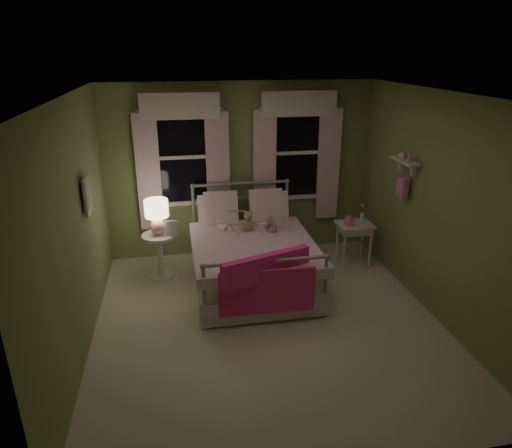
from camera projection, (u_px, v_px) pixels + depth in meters
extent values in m
plane|color=beige|center=(268.00, 322.00, 5.40)|extent=(4.20, 4.20, 0.00)
plane|color=white|center=(271.00, 95.00, 4.45)|extent=(4.20, 4.20, 0.00)
plane|color=#818D54|center=(241.00, 171.00, 6.85)|extent=(4.00, 0.00, 4.00)
plane|color=#818D54|center=(335.00, 330.00, 3.00)|extent=(4.00, 0.00, 4.00)
plane|color=#818D54|center=(75.00, 232.00, 4.59)|extent=(0.00, 4.20, 4.20)
plane|color=#818D54|center=(439.00, 208.00, 5.26)|extent=(0.00, 4.20, 4.20)
cube|color=white|center=(252.00, 256.00, 6.13)|extent=(1.44, 1.94, 0.26)
cube|color=white|center=(252.00, 272.00, 6.21)|extent=(1.54, 2.02, 0.30)
cube|color=white|center=(254.00, 248.00, 5.92)|extent=(1.58, 1.75, 0.14)
cylinder|color=#9EB793|center=(201.00, 268.00, 6.06)|extent=(0.04, 1.90, 0.04)
cylinder|color=#9EB793|center=(301.00, 260.00, 6.28)|extent=(0.04, 1.90, 0.04)
cylinder|color=#9EB793|center=(194.00, 223.00, 6.84)|extent=(0.04, 0.04, 1.15)
cylinder|color=#9EB793|center=(286.00, 217.00, 7.08)|extent=(0.04, 0.04, 1.15)
sphere|color=#9EB793|center=(192.00, 186.00, 6.63)|extent=(0.07, 0.07, 0.07)
sphere|color=#9EB793|center=(287.00, 181.00, 6.87)|extent=(0.07, 0.07, 0.07)
cylinder|color=#9EB793|center=(241.00, 184.00, 6.75)|extent=(1.42, 0.04, 0.04)
cylinder|color=#9EB793|center=(241.00, 198.00, 6.83)|extent=(1.38, 0.03, 0.03)
cylinder|color=#9EB793|center=(204.00, 298.00, 5.13)|extent=(0.04, 0.04, 0.80)
cylinder|color=#9EB793|center=(325.00, 287.00, 5.36)|extent=(0.04, 0.04, 0.80)
sphere|color=#9EB793|center=(203.00, 266.00, 4.98)|extent=(0.07, 0.07, 0.07)
sphere|color=#9EB793|center=(327.00, 256.00, 5.22)|extent=(0.07, 0.07, 0.07)
cylinder|color=#9EB793|center=(266.00, 261.00, 5.10)|extent=(1.42, 0.04, 0.04)
cube|color=white|center=(217.00, 213.00, 6.57)|extent=(0.55, 0.32, 0.57)
cube|color=white|center=(269.00, 210.00, 6.69)|extent=(0.55, 0.32, 0.57)
cube|color=white|center=(221.00, 208.00, 6.55)|extent=(0.48, 0.30, 0.51)
cube|color=white|center=(266.00, 205.00, 6.66)|extent=(0.48, 0.30, 0.51)
cube|color=#FB3199|center=(266.00, 268.00, 5.13)|extent=(1.07, 0.45, 0.32)
cube|color=#F02F7D|center=(267.00, 292.00, 5.16)|extent=(1.10, 0.07, 0.55)
imported|color=#F7D1DD|center=(226.00, 212.00, 6.32)|extent=(0.29, 0.24, 0.68)
imported|color=#F7D1DD|center=(266.00, 210.00, 6.41)|extent=(0.34, 0.27, 0.65)
imported|color=beige|center=(228.00, 214.00, 6.07)|extent=(0.22, 0.16, 0.26)
imported|color=beige|center=(269.00, 214.00, 6.17)|extent=(0.22, 0.16, 0.26)
sphere|color=tan|center=(248.00, 225.00, 6.28)|extent=(0.17, 0.17, 0.17)
sphere|color=tan|center=(248.00, 216.00, 6.21)|extent=(0.12, 0.12, 0.12)
sphere|color=tan|center=(245.00, 212.00, 6.19)|extent=(0.05, 0.05, 0.05)
sphere|color=tan|center=(251.00, 212.00, 6.20)|extent=(0.05, 0.05, 0.05)
sphere|color=tan|center=(243.00, 225.00, 6.23)|extent=(0.07, 0.07, 0.07)
sphere|color=tan|center=(254.00, 224.00, 6.26)|extent=(0.07, 0.07, 0.07)
sphere|color=#8C6B51|center=(249.00, 218.00, 6.16)|extent=(0.04, 0.04, 0.04)
cylinder|color=white|center=(159.00, 236.00, 6.23)|extent=(0.46, 0.46, 0.04)
cylinder|color=white|center=(160.00, 256.00, 6.34)|extent=(0.08, 0.08, 0.60)
cylinder|color=white|center=(162.00, 276.00, 6.45)|extent=(0.34, 0.34, 0.03)
sphere|color=pink|center=(158.00, 226.00, 6.18)|extent=(0.21, 0.21, 0.21)
cylinder|color=pink|center=(157.00, 218.00, 6.13)|extent=(0.03, 0.03, 0.13)
cylinder|color=#FFEAC6|center=(156.00, 208.00, 6.08)|extent=(0.32, 0.32, 0.23)
imported|color=beige|center=(166.00, 236.00, 6.16)|extent=(0.20, 0.25, 0.02)
cube|color=white|center=(355.00, 225.00, 6.61)|extent=(0.50, 0.40, 0.04)
cube|color=white|center=(355.00, 229.00, 6.63)|extent=(0.44, 0.34, 0.08)
cylinder|color=white|center=(344.00, 250.00, 6.55)|extent=(0.04, 0.04, 0.60)
cylinder|color=white|center=(370.00, 248.00, 6.62)|extent=(0.04, 0.04, 0.60)
cylinder|color=white|center=(337.00, 242.00, 6.83)|extent=(0.04, 0.04, 0.60)
cylinder|color=white|center=(362.00, 240.00, 6.90)|extent=(0.04, 0.04, 0.60)
sphere|color=pink|center=(349.00, 220.00, 6.56)|extent=(0.14, 0.14, 0.14)
cube|color=pink|center=(351.00, 224.00, 6.49)|extent=(0.10, 0.05, 0.04)
cylinder|color=white|center=(362.00, 217.00, 6.64)|extent=(0.05, 0.05, 0.14)
cylinder|color=#4C7F3F|center=(363.00, 210.00, 6.60)|extent=(0.01, 0.01, 0.12)
sphere|color=pink|center=(363.00, 206.00, 6.58)|extent=(0.06, 0.06, 0.06)
cube|color=black|center=(183.00, 157.00, 6.61)|extent=(0.76, 0.02, 1.35)
cube|color=white|center=(180.00, 108.00, 6.33)|extent=(0.84, 0.05, 0.06)
cube|color=white|center=(185.00, 203.00, 6.84)|extent=(0.84, 0.05, 0.06)
cube|color=white|center=(154.00, 158.00, 6.52)|extent=(0.06, 0.05, 1.40)
cube|color=white|center=(210.00, 156.00, 6.65)|extent=(0.06, 0.05, 1.40)
cube|color=white|center=(183.00, 157.00, 6.59)|extent=(0.76, 0.04, 0.05)
cube|color=white|center=(148.00, 173.00, 6.54)|extent=(0.34, 0.06, 1.70)
cube|color=silver|center=(218.00, 170.00, 6.70)|extent=(0.34, 0.06, 1.70)
cube|color=white|center=(180.00, 106.00, 6.26)|extent=(1.10, 0.08, 0.36)
cylinder|color=white|center=(180.00, 110.00, 6.32)|extent=(1.20, 0.03, 0.03)
cube|color=black|center=(296.00, 153.00, 6.89)|extent=(0.76, 0.02, 1.35)
cube|color=white|center=(298.00, 105.00, 6.62)|extent=(0.84, 0.05, 0.06)
cube|color=white|center=(295.00, 197.00, 7.12)|extent=(0.84, 0.05, 0.06)
cube|color=white|center=(271.00, 154.00, 6.80)|extent=(0.06, 0.05, 1.40)
cube|color=white|center=(322.00, 152.00, 6.94)|extent=(0.06, 0.05, 1.40)
cube|color=white|center=(297.00, 153.00, 6.87)|extent=(0.76, 0.04, 0.05)
cube|color=silver|center=(265.00, 168.00, 6.82)|extent=(0.34, 0.06, 1.70)
cube|color=silver|center=(328.00, 165.00, 6.98)|extent=(0.34, 0.06, 1.70)
cube|color=white|center=(299.00, 104.00, 6.55)|extent=(1.10, 0.08, 0.36)
cylinder|color=white|center=(298.00, 108.00, 6.60)|extent=(1.20, 0.03, 0.03)
cube|color=white|center=(405.00, 161.00, 5.74)|extent=(0.15, 0.50, 0.03)
cube|color=white|center=(413.00, 170.00, 5.63)|extent=(0.06, 0.03, 0.14)
cube|color=white|center=(402.00, 164.00, 5.91)|extent=(0.06, 0.03, 0.14)
cylinder|color=pink|center=(410.00, 157.00, 5.62)|extent=(0.06, 0.06, 0.10)
sphere|color=white|center=(402.00, 155.00, 5.81)|extent=(0.08, 0.08, 0.08)
cube|color=pink|center=(403.00, 188.00, 5.86)|extent=(0.08, 0.18, 0.26)
cube|color=beige|center=(87.00, 195.00, 5.08)|extent=(0.03, 0.32, 0.42)
cube|color=silver|center=(89.00, 195.00, 5.08)|extent=(0.01, 0.25, 0.34)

